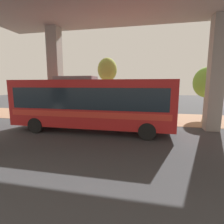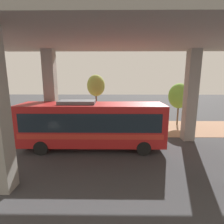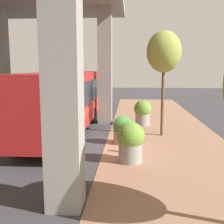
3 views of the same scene
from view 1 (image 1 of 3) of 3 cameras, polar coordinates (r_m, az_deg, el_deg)
name	(u,v)px [view 1 (image 1 of 3)]	position (r m, az deg, el deg)	size (l,w,h in m)	color
ground_plane	(128,124)	(13.91, 5.31, -4.04)	(80.00, 80.00, 0.00)	#38383A
sidewalk_strip	(132,117)	(16.83, 6.54, -1.73)	(6.00, 40.00, 0.02)	#936B51
overpass	(121,6)	(10.36, 2.86, 31.34)	(9.40, 19.64, 8.11)	gray
bus	(91,102)	(11.69, -6.77, 3.28)	(2.70, 10.55, 3.66)	#B21E1E
fire_hydrant	(142,116)	(15.05, 9.77, -1.35)	(0.48, 0.23, 0.91)	#B21919
planter_front	(123,114)	(14.66, 3.50, -0.61)	(0.98, 0.98, 1.38)	gray
planter_middle	(78,108)	(16.94, -10.97, 1.17)	(1.12, 1.12, 1.64)	gray
planter_back	(156,113)	(14.85, 14.03, -0.16)	(1.10, 1.10, 1.61)	gray
street_tree_near	(206,82)	(18.49, 28.41, 8.48)	(2.31, 2.31, 4.70)	brown
street_tree_far	(107,70)	(16.89, -1.55, 13.55)	(1.81, 1.81, 5.59)	brown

